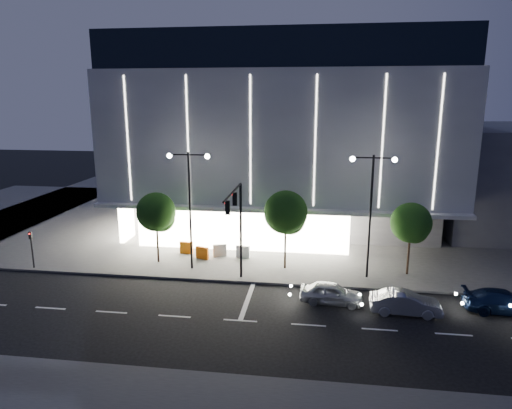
{
  "coord_description": "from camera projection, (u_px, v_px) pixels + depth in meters",
  "views": [
    {
      "loc": [
        6.24,
        -25.69,
        12.78
      ],
      "look_at": [
        1.76,
        7.18,
        5.0
      ],
      "focal_mm": 32.0,
      "sensor_mm": 36.0,
      "label": 1
    }
  ],
  "objects": [
    {
      "name": "ground",
      "position": [
        213.0,
        307.0,
        28.53
      ],
      "size": [
        160.0,
        160.0,
        0.0
      ],
      "primitive_type": "plane",
      "color": "black",
      "rests_on": "ground"
    },
    {
      "name": "barrier_a",
      "position": [
        202.0,
        253.0,
        36.57
      ],
      "size": [
        1.12,
        0.6,
        1.0
      ],
      "primitive_type": "cube",
      "rotation": [
        0.0,
        0.0,
        -0.33
      ],
      "color": "#D2570B",
      "rests_on": "sidewalk_museum"
    },
    {
      "name": "barrier_d",
      "position": [
        243.0,
        252.0,
        36.83
      ],
      "size": [
        1.12,
        0.36,
        1.0
      ],
      "primitive_type": "cube",
      "rotation": [
        0.0,
        0.0,
        -0.1
      ],
      "color": "white",
      "rests_on": "sidewalk_museum"
    },
    {
      "name": "car_lead",
      "position": [
        332.0,
        293.0,
        28.94
      ],
      "size": [
        4.14,
        1.98,
        1.37
      ],
      "primitive_type": "imported",
      "rotation": [
        0.0,
        0.0,
        1.48
      ],
      "color": "#A8ACB0",
      "rests_on": "ground"
    },
    {
      "name": "barrier_b",
      "position": [
        220.0,
        250.0,
        37.18
      ],
      "size": [
        1.12,
        0.59,
        1.0
      ],
      "primitive_type": "cube",
      "rotation": [
        0.0,
        0.0,
        0.32
      ],
      "color": "silver",
      "rests_on": "sidewalk_museum"
    },
    {
      "name": "museum",
      "position": [
        287.0,
        132.0,
        47.53
      ],
      "size": [
        30.0,
        25.8,
        18.0
      ],
      "color": "#4C4C51",
      "rests_on": "ground"
    },
    {
      "name": "sidewalk_museum",
      "position": [
        305.0,
        214.0,
        51.0
      ],
      "size": [
        70.0,
        40.0,
        0.15
      ],
      "primitive_type": "cube",
      "color": "#474747",
      "rests_on": "ground"
    },
    {
      "name": "ped_signal_far",
      "position": [
        32.0,
        246.0,
        34.41
      ],
      "size": [
        0.22,
        0.24,
        3.0
      ],
      "color": "black",
      "rests_on": "ground"
    },
    {
      "name": "car_third",
      "position": [
        504.0,
        302.0,
        27.74
      ],
      "size": [
        4.75,
        2.07,
        1.36
      ],
      "primitive_type": "imported",
      "rotation": [
        0.0,
        0.0,
        1.54
      ],
      "color": "#132348",
      "rests_on": "ground"
    },
    {
      "name": "tree_right",
      "position": [
        411.0,
        225.0,
        32.7
      ],
      "size": [
        2.91,
        2.91,
        5.51
      ],
      "color": "black",
      "rests_on": "ground"
    },
    {
      "name": "barrier_c",
      "position": [
        186.0,
        248.0,
        37.82
      ],
      "size": [
        1.12,
        0.35,
        1.0
      ],
      "primitive_type": "cube",
      "rotation": [
        0.0,
        0.0,
        -0.09
      ],
      "color": "#D7650B",
      "rests_on": "sidewalk_museum"
    },
    {
      "name": "traffic_mast",
      "position": [
        237.0,
        217.0,
        30.47
      ],
      "size": [
        0.33,
        5.89,
        7.07
      ],
      "color": "black",
      "rests_on": "ground"
    },
    {
      "name": "tree_mid",
      "position": [
        286.0,
        215.0,
        33.78
      ],
      "size": [
        3.25,
        3.25,
        6.15
      ],
      "color": "black",
      "rests_on": "ground"
    },
    {
      "name": "tree_left",
      "position": [
        157.0,
        214.0,
        35.16
      ],
      "size": [
        3.02,
        3.02,
        5.72
      ],
      "color": "black",
      "rests_on": "ground"
    },
    {
      "name": "annex_building",
      "position": [
        510.0,
        175.0,
        47.12
      ],
      "size": [
        16.0,
        20.0,
        10.0
      ],
      "primitive_type": "cube",
      "color": "#4C4C51",
      "rests_on": "ground"
    },
    {
      "name": "street_lamp_east",
      "position": [
        371.0,
        199.0,
        31.64
      ],
      "size": [
        3.16,
        0.36,
        9.0
      ],
      "color": "black",
      "rests_on": "ground"
    },
    {
      "name": "car_second",
      "position": [
        405.0,
        303.0,
        27.55
      ],
      "size": [
        4.25,
        1.6,
        1.38
      ],
      "primitive_type": "imported",
      "rotation": [
        0.0,
        0.0,
        1.54
      ],
      "color": "silver",
      "rests_on": "ground"
    },
    {
      "name": "street_lamp_west",
      "position": [
        190.0,
        193.0,
        33.35
      ],
      "size": [
        3.16,
        0.36,
        9.0
      ],
      "color": "black",
      "rests_on": "ground"
    }
  ]
}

